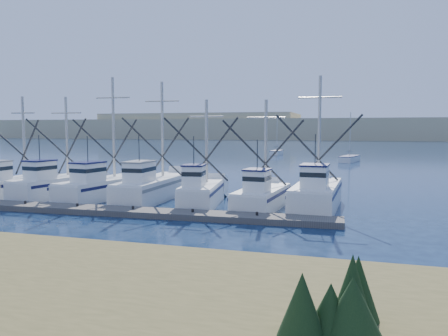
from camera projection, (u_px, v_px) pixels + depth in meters
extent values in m
plane|color=#0B1932|center=(199.00, 253.00, 19.37)|extent=(500.00, 500.00, 0.00)
cube|color=#57524E|center=(119.00, 211.00, 28.01)|extent=(28.04, 2.74, 0.37)
cube|color=tan|center=(337.00, 129.00, 219.85)|extent=(360.00, 60.00, 10.00)
cube|color=white|center=(16.00, 187.00, 35.73)|extent=(2.34, 6.88, 1.38)
cylinder|color=#B7B2A8|center=(24.00, 137.00, 36.48)|extent=(0.22, 0.22, 6.75)
cube|color=white|center=(58.00, 187.00, 35.28)|extent=(3.92, 8.29, 1.49)
cube|color=white|center=(40.00, 171.00, 33.19)|extent=(1.81, 2.17, 1.50)
cylinder|color=#B7B2A8|center=(67.00, 137.00, 36.22)|extent=(0.22, 0.22, 6.59)
cube|color=white|center=(105.00, 189.00, 34.55)|extent=(4.11, 9.10, 1.43)
cube|color=white|center=(88.00, 173.00, 32.27)|extent=(1.91, 2.37, 1.50)
cylinder|color=#B7B2A8|center=(113.00, 128.00, 35.55)|extent=(0.22, 0.22, 8.18)
cube|color=white|center=(154.00, 189.00, 33.80)|extent=(2.65, 9.59, 1.55)
cube|color=white|center=(139.00, 173.00, 31.32)|extent=(1.53, 2.34, 1.50)
cylinder|color=#B7B2A8|center=(162.00, 130.00, 34.95)|extent=(0.22, 0.22, 7.63)
cube|color=white|center=(202.00, 195.00, 31.05)|extent=(3.15, 6.64, 1.47)
cube|color=white|center=(194.00, 177.00, 29.35)|extent=(1.53, 1.73, 1.50)
cylinder|color=#B7B2A8|center=(207.00, 142.00, 31.75)|extent=(0.22, 0.22, 6.09)
cube|color=white|center=(262.00, 199.00, 30.09)|extent=(3.09, 7.03, 1.27)
cube|color=white|center=(257.00, 182.00, 28.29)|extent=(1.59, 1.79, 1.50)
cylinder|color=#B7B2A8|center=(266.00, 144.00, 30.86)|extent=(0.22, 0.22, 6.22)
cube|color=white|center=(317.00, 197.00, 29.71)|extent=(3.11, 8.30, 1.63)
cube|color=white|center=(315.00, 178.00, 27.56)|extent=(1.68, 2.07, 1.50)
cylinder|color=#B7B2A8|center=(319.00, 130.00, 30.63)|extent=(0.22, 0.22, 7.51)
cube|color=white|center=(349.00, 159.00, 71.60)|extent=(3.47, 6.62, 0.90)
cylinder|color=#B7B2A8|center=(350.00, 134.00, 71.52)|extent=(0.12, 0.12, 7.20)
cube|color=white|center=(277.00, 153.00, 89.07)|extent=(2.08, 4.86, 0.90)
cylinder|color=#B7B2A8|center=(277.00, 133.00, 88.99)|extent=(0.12, 0.12, 7.20)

